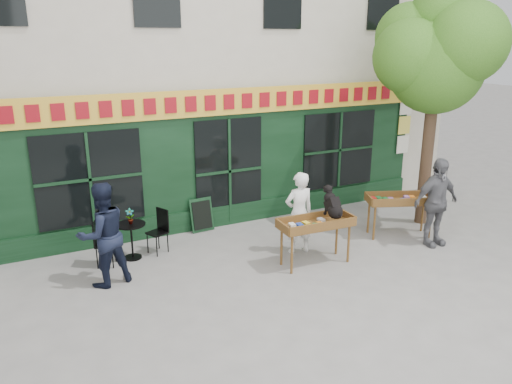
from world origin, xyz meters
TOP-DOWN VIEW (x-y plane):
  - ground at (0.00, 0.00)m, footprint 80.00×80.00m
  - building at (0.00, 5.97)m, footprint 14.00×7.26m
  - street_tree at (4.34, 0.36)m, footprint 3.05×2.90m
  - book_cart_center at (0.62, -0.53)m, footprint 1.53×0.69m
  - dog at (0.97, -0.58)m, footprint 0.37×0.62m
  - woman at (0.62, 0.12)m, footprint 0.66×0.45m
  - book_cart_right at (3.19, -0.13)m, footprint 1.62×1.14m
  - man_right at (3.49, -0.88)m, footprint 1.17×0.52m
  - bistro_table at (-2.62, 1.38)m, footprint 0.60×0.60m
  - bistro_chair_left at (-3.26, 1.32)m, footprint 0.47×0.47m
  - bistro_chair_right at (-1.99, 1.47)m, footprint 0.48×0.48m
  - potted_plant at (-2.62, 1.38)m, footprint 0.18×0.14m
  - man_left at (-3.32, 0.48)m, footprint 1.10×0.94m
  - chalkboard at (-0.78, 2.19)m, footprint 0.57×0.23m

SIDE VIEW (x-z plane):
  - ground at x=0.00m, z-range 0.00..0.00m
  - chalkboard at x=-0.78m, z-range 0.01..0.79m
  - bistro_table at x=-2.62m, z-range 0.16..0.92m
  - bistro_chair_left at x=-3.26m, z-range 0.08..1.03m
  - bistro_chair_right at x=-1.99m, z-range 0.08..1.03m
  - book_cart_center at x=0.62m, z-range 0.33..1.32m
  - book_cart_right at x=3.19m, z-range 0.33..1.32m
  - woman at x=0.62m, z-range 0.00..1.77m
  - potted_plant at x=-2.62m, z-range 0.77..1.09m
  - man_left at x=-3.32m, z-range 0.00..1.96m
  - man_right at x=3.49m, z-range 0.00..1.97m
  - dog at x=0.97m, z-range 0.99..1.59m
  - street_tree at x=4.34m, z-range 1.31..6.91m
  - building at x=0.00m, z-range -0.03..9.97m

